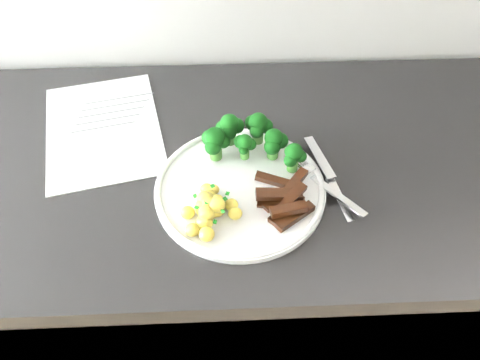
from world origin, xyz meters
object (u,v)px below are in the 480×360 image
object	(u,v)px
counter	(195,284)
knife	(334,187)
fork	(327,186)
broccoli	(249,138)
plate	(240,188)
potatoes	(209,208)
beef_strips	(285,199)
recipe_paper	(103,128)

from	to	relation	value
counter	knife	world-z (taller)	knife
fork	knife	bearing A→B (deg)	18.92
counter	knife	xyz separation A→B (m)	(0.29, -0.08, 0.48)
broccoli	fork	xyz separation A→B (m)	(0.13, -0.09, -0.04)
plate	potatoes	distance (m)	0.08
beef_strips	knife	xyz separation A→B (m)	(0.09, 0.04, -0.01)
counter	broccoli	distance (m)	0.54
recipe_paper	knife	distance (m)	0.48
recipe_paper	broccoli	world-z (taller)	broccoli
counter	plate	xyz separation A→B (m)	(0.12, -0.07, 0.48)
knife	broccoli	bearing A→B (deg)	149.83
recipe_paper	potatoes	bearing A→B (deg)	-47.38
plate	knife	world-z (taller)	knife
broccoli	recipe_paper	bearing A→B (deg)	161.66
fork	plate	bearing A→B (deg)	176.08
broccoli	knife	world-z (taller)	broccoli
counter	broccoli	bearing A→B (deg)	2.94
broccoli	knife	distance (m)	0.18
potatoes	knife	xyz separation A→B (m)	(0.22, 0.05, -0.02)
beef_strips	knife	size ratio (longest dim) A/B	0.62
fork	knife	distance (m)	0.02
fork	beef_strips	bearing A→B (deg)	-158.15
recipe_paper	broccoli	xyz separation A→B (m)	(0.29, -0.10, 0.05)
plate	broccoli	world-z (taller)	broccoli
counter	recipe_paper	world-z (taller)	recipe_paper
counter	fork	xyz separation A→B (m)	(0.27, -0.08, 0.49)
broccoli	beef_strips	bearing A→B (deg)	-65.40
knife	plate	bearing A→B (deg)	178.11
recipe_paper	knife	xyz separation A→B (m)	(0.44, -0.18, 0.01)
fork	knife	world-z (taller)	fork
recipe_paper	plate	bearing A→B (deg)	-33.10
recipe_paper	potatoes	distance (m)	0.32
recipe_paper	beef_strips	world-z (taller)	beef_strips
recipe_paper	plate	xyz separation A→B (m)	(0.27, -0.18, 0.01)
counter	potatoes	xyz separation A→B (m)	(0.06, -0.13, 0.50)
plate	knife	distance (m)	0.17
plate	knife	bearing A→B (deg)	-1.89
knife	potatoes	bearing A→B (deg)	-166.53
potatoes	beef_strips	world-z (taller)	potatoes
plate	potatoes	world-z (taller)	potatoes
broccoli	beef_strips	distance (m)	0.14
plate	fork	size ratio (longest dim) A/B	1.88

